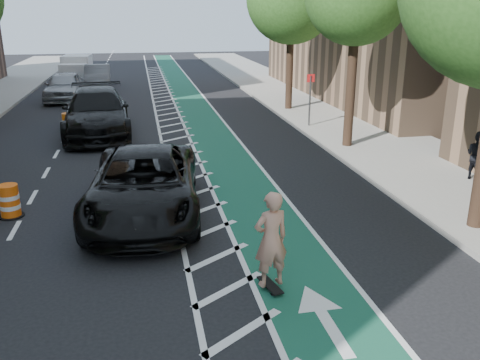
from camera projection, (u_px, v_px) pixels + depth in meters
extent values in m
plane|color=black|center=(148.00, 264.00, 10.86)|extent=(120.00, 120.00, 0.00)
cube|color=#164F41|center=(217.00, 144.00, 20.72)|extent=(2.00, 90.00, 0.01)
cube|color=silver|center=(180.00, 145.00, 20.44)|extent=(1.40, 90.00, 0.01)
cube|color=gray|center=(366.00, 135.00, 21.89)|extent=(5.00, 90.00, 0.15)
cube|color=gray|center=(311.00, 137.00, 21.44)|extent=(0.12, 90.00, 0.16)
cylinder|color=#382619|center=(353.00, 94.00, 19.06)|extent=(0.36, 0.36, 4.40)
cylinder|color=#382619|center=(292.00, 71.00, 26.51)|extent=(0.36, 0.36, 4.40)
cylinder|color=#4C4C4C|center=(310.00, 103.00, 23.05)|extent=(0.08, 0.08, 2.40)
cube|color=red|center=(311.00, 78.00, 22.70)|extent=(0.35, 0.02, 0.35)
cube|color=black|center=(270.00, 285.00, 9.85)|extent=(0.38, 0.79, 0.03)
cylinder|color=black|center=(261.00, 282.00, 10.05)|extent=(0.04, 0.06, 0.06)
cylinder|color=black|center=(268.00, 281.00, 10.11)|extent=(0.04, 0.06, 0.06)
cylinder|color=black|center=(272.00, 295.00, 9.62)|extent=(0.04, 0.06, 0.06)
cylinder|color=black|center=(280.00, 293.00, 9.68)|extent=(0.04, 0.06, 0.06)
imported|color=tan|center=(271.00, 239.00, 9.54)|extent=(0.78, 0.60, 1.91)
imported|color=black|center=(144.00, 184.00, 13.26)|extent=(3.27, 6.26, 1.68)
imported|color=black|center=(97.00, 112.00, 22.04)|extent=(3.08, 6.84, 1.95)
imported|color=#98999D|center=(65.00, 86.00, 30.63)|extent=(2.18, 5.06, 1.70)
imported|color=#5A5B5F|center=(98.00, 77.00, 35.50)|extent=(1.92, 4.95, 1.61)
imported|color=black|center=(477.00, 155.00, 15.66)|extent=(0.75, 0.86, 1.52)
cube|color=silver|center=(78.00, 67.00, 40.28)|extent=(2.18, 3.07, 1.87)
cube|color=silver|center=(73.00, 73.00, 38.26)|extent=(1.93, 1.57, 1.40)
cylinder|color=black|center=(62.00, 79.00, 37.90)|extent=(0.26, 0.66, 0.65)
cylinder|color=black|center=(85.00, 79.00, 38.14)|extent=(0.26, 0.66, 0.65)
cylinder|color=black|center=(69.00, 74.00, 41.06)|extent=(0.26, 0.66, 0.65)
cylinder|color=black|center=(90.00, 74.00, 41.30)|extent=(0.26, 0.66, 0.65)
cylinder|color=#F45B0C|center=(9.00, 201.00, 13.22)|extent=(0.51, 0.51, 0.87)
cylinder|color=silver|center=(10.00, 206.00, 13.27)|extent=(0.52, 0.52, 0.12)
cylinder|color=silver|center=(9.00, 196.00, 13.18)|extent=(0.52, 0.52, 0.12)
cylinder|color=black|center=(12.00, 216.00, 13.35)|extent=(0.64, 0.64, 0.04)
cylinder|color=orange|center=(69.00, 124.00, 22.06)|extent=(0.56, 0.56, 0.96)
cylinder|color=silver|center=(70.00, 128.00, 22.11)|extent=(0.57, 0.57, 0.13)
cylinder|color=silver|center=(69.00, 121.00, 22.01)|extent=(0.57, 0.57, 0.13)
cylinder|color=black|center=(70.00, 134.00, 22.20)|extent=(0.71, 0.71, 0.04)
cylinder|color=#D9560B|center=(88.00, 116.00, 23.76)|extent=(0.57, 0.57, 0.99)
cylinder|color=silver|center=(89.00, 119.00, 23.82)|extent=(0.59, 0.59, 0.13)
cylinder|color=silver|center=(88.00, 113.00, 23.72)|extent=(0.59, 0.59, 0.13)
cylinder|color=black|center=(89.00, 126.00, 23.91)|extent=(0.73, 0.73, 0.04)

